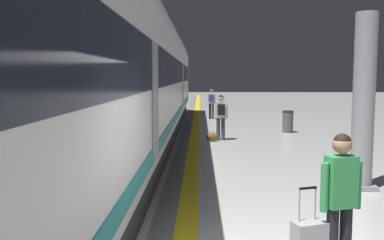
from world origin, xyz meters
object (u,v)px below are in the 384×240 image
Objects in this scene: duffel_bag_near at (212,137)px; passenger_mid at (212,101)px; passenger_near at (221,113)px; duffel_bag_mid at (218,116)px; waste_bin at (288,122)px; platform_pillar at (363,106)px; high_speed_train at (125,70)px; traveller_foreground at (340,195)px.

duffel_bag_near is 8.25m from passenger_mid.
passenger_near is 0.93m from duffel_bag_near.
passenger_mid is 0.92m from duffel_bag_mid.
passenger_mid is 6.49m from waste_bin.
platform_pillar reaches higher than passenger_mid.
high_speed_train is at bearing -105.03° from passenger_mid.
duffel_bag_near is 7.25m from platform_pillar.
passenger_near is at bearing 94.52° from traveller_foreground.
duffel_bag_near is at bearing -142.33° from waste_bin.
high_speed_train is 11.19m from passenger_mid.
passenger_mid is at bearing 88.62° from duffel_bag_near.
traveller_foreground is at bearing -113.66° from platform_pillar.
passenger_near is at bearing -142.72° from waste_bin.
duffel_bag_near is (-1.17, 10.40, -0.82)m from traveller_foreground.
traveller_foreground reaches higher than passenger_near.
high_speed_train is 4.36m from passenger_near.
waste_bin reaches higher than duffel_bag_near.
traveller_foreground is 3.82× the size of duffel_bag_mid.
waste_bin is (0.32, 8.94, -1.27)m from platform_pillar.
passenger_near is at bearing -91.47° from duffel_bag_mid.
passenger_near is at bearing 110.87° from platform_pillar.
high_speed_train reaches higher than passenger_near.
duffel_bag_near is at bearing -91.38° from passenger_mid.
platform_pillar reaches higher than traveller_foreground.
duffel_bag_mid is at bearing 99.26° from platform_pillar.
waste_bin is (2.89, 2.20, -0.52)m from passenger_near.
traveller_foreground is 10.71m from passenger_near.
traveller_foreground is 13.06m from waste_bin.
traveller_foreground is 1.00× the size of passenger_mid.
traveller_foreground reaches higher than duffel_bag_mid.
high_speed_train is 4.35m from duffel_bag_near.
platform_pillar is at bearing -35.43° from high_speed_train.
passenger_near is (3.00, 2.78, -1.52)m from high_speed_train.
platform_pillar reaches higher than duffel_bag_near.
traveller_foreground is (3.84, -7.90, -1.53)m from high_speed_train.
traveller_foreground is at bearing -64.06° from high_speed_train.
passenger_mid is at bearing 92.98° from traveller_foreground.
duffel_bag_mid is (0.52, 8.08, 0.00)m from duffel_bag_near.
duffel_bag_mid is at bearing 92.00° from traveller_foreground.
passenger_mid reaches higher than traveller_foreground.
platform_pillar is 9.04m from waste_bin.
waste_bin is at bearing -64.30° from duffel_bag_mid.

